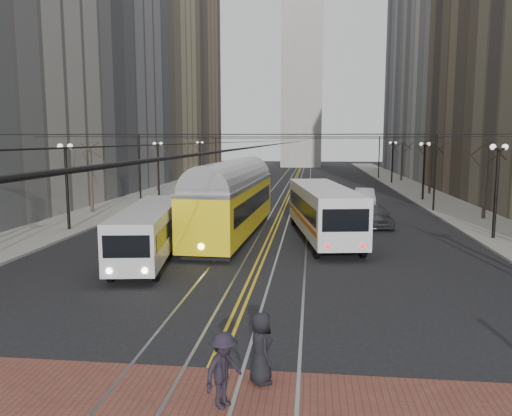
% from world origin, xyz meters
% --- Properties ---
extents(ground, '(260.00, 260.00, 0.00)m').
position_xyz_m(ground, '(0.00, 0.00, 0.00)').
color(ground, black).
rests_on(ground, ground).
extents(sidewalk_left, '(5.00, 140.00, 0.15)m').
position_xyz_m(sidewalk_left, '(-15.00, 45.00, 0.07)').
color(sidewalk_left, gray).
rests_on(sidewalk_left, ground).
extents(sidewalk_right, '(5.00, 140.00, 0.15)m').
position_xyz_m(sidewalk_right, '(15.00, 45.00, 0.07)').
color(sidewalk_right, gray).
rests_on(sidewalk_right, ground).
extents(streetcar_rails, '(4.80, 130.00, 0.02)m').
position_xyz_m(streetcar_rails, '(0.00, 45.00, 0.00)').
color(streetcar_rails, gray).
rests_on(streetcar_rails, ground).
extents(centre_lines, '(0.42, 130.00, 0.01)m').
position_xyz_m(centre_lines, '(0.00, 45.00, 0.01)').
color(centre_lines, gold).
rests_on(centre_lines, ground).
extents(building_left_mid, '(16.00, 20.00, 34.00)m').
position_xyz_m(building_left_mid, '(-25.50, 46.00, 17.00)').
color(building_left_mid, slate).
rests_on(building_left_mid, ground).
extents(building_left_midfar, '(20.00, 20.00, 52.00)m').
position_xyz_m(building_left_midfar, '(-27.50, 66.00, 26.00)').
color(building_left_midfar, gray).
rests_on(building_left_midfar, ground).
extents(building_left_far, '(16.00, 20.00, 40.00)m').
position_xyz_m(building_left_far, '(-25.50, 86.00, 20.00)').
color(building_left_far, brown).
rests_on(building_left_far, ground).
extents(building_right_midfar, '(20.00, 20.00, 52.00)m').
position_xyz_m(building_right_midfar, '(27.50, 66.00, 26.00)').
color(building_right_midfar, '#9A9891').
rests_on(building_right_midfar, ground).
extents(building_right_far, '(16.00, 20.00, 40.00)m').
position_xyz_m(building_right_far, '(25.50, 86.00, 20.00)').
color(building_right_far, slate).
rests_on(building_right_far, ground).
extents(clock_tower, '(12.00, 12.00, 66.00)m').
position_xyz_m(clock_tower, '(0.00, 102.00, 35.96)').
color(clock_tower, '#B2AFA5').
rests_on(clock_tower, ground).
extents(lamp_posts, '(27.60, 57.20, 5.60)m').
position_xyz_m(lamp_posts, '(-0.00, 28.75, 2.80)').
color(lamp_posts, black).
rests_on(lamp_posts, ground).
extents(street_trees, '(31.68, 53.28, 5.60)m').
position_xyz_m(street_trees, '(0.00, 35.25, 2.80)').
color(street_trees, '#382D23').
rests_on(street_trees, ground).
extents(trolley_wires, '(25.96, 120.00, 6.60)m').
position_xyz_m(trolley_wires, '(0.00, 34.83, 3.77)').
color(trolley_wires, black).
rests_on(trolley_wires, ground).
extents(transit_bus, '(3.82, 11.04, 2.71)m').
position_xyz_m(transit_bus, '(-5.72, 11.01, 1.35)').
color(transit_bus, silver).
rests_on(transit_bus, ground).
extents(streetcar, '(3.58, 15.84, 3.71)m').
position_xyz_m(streetcar, '(-2.50, 17.98, 1.85)').
color(streetcar, yellow).
rests_on(streetcar, ground).
extents(rear_bus, '(4.64, 12.81, 3.27)m').
position_xyz_m(rear_bus, '(3.27, 17.25, 1.64)').
color(rear_bus, silver).
rests_on(rear_bus, ground).
extents(cargo_van, '(2.65, 5.51, 2.35)m').
position_xyz_m(cargo_van, '(4.00, 16.09, 1.17)').
color(cargo_van, silver).
rests_on(cargo_van, ground).
extents(sedan_grey, '(2.49, 4.86, 1.58)m').
position_xyz_m(sedan_grey, '(7.05, 22.25, 0.79)').
color(sedan_grey, '#383A3F').
rests_on(sedan_grey, ground).
extents(sedan_silver, '(1.90, 5.00, 1.63)m').
position_xyz_m(sedan_silver, '(7.45, 33.40, 0.81)').
color(sedan_silver, '#A0A2A7').
rests_on(sedan_silver, ground).
extents(pedestrian_a, '(0.90, 1.06, 1.84)m').
position_xyz_m(pedestrian_a, '(1.35, -1.64, 0.93)').
color(pedestrian_a, black).
rests_on(pedestrian_a, crosswalk_band).
extents(pedestrian_d, '(1.16, 1.32, 1.77)m').
position_xyz_m(pedestrian_d, '(0.61, -2.88, 0.90)').
color(pedestrian_d, black).
rests_on(pedestrian_d, crosswalk_band).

